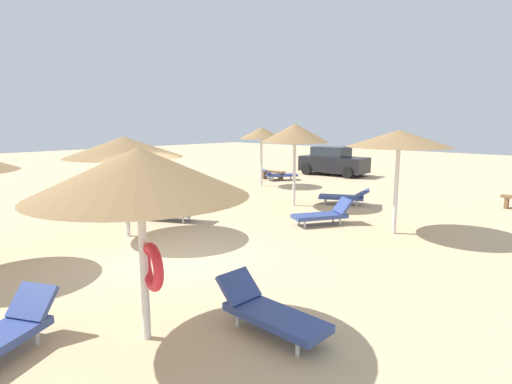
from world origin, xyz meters
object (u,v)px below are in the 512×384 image
Objects in this scene: parasol_0 at (140,173)px; bench_1 at (273,173)px; lounger_0 at (269,312)px; parasol_1 at (261,133)px; parasol_5 at (399,139)px; lounger_3 at (173,211)px; lounger_4 at (345,197)px; parasol_3 at (124,147)px; lounger_1 at (279,175)px; parasol_4 at (295,133)px; lounger_5 at (324,214)px; parked_car at (333,162)px.

bench_1 is (-10.01, 14.17, -2.13)m from parasol_0.
parasol_0 reaches higher than lounger_0.
parasol_0 is 14.99m from parasol_1.
parasol_5 is 1.58× the size of lounger_0.
lounger_3 reaches higher than lounger_4.
parasol_3 reaches higher than lounger_1.
parasol_4 is 5.42m from lounger_3.
parasol_4 is 7.67m from bench_1.
parasol_1 is at bearing 167.46° from lounger_4.
lounger_5 reaches higher than bench_1.
lounger_5 is (6.84, -4.48, -2.30)m from parasol_1.
parasol_0 is 8.12m from parasol_5.
parked_car is at bearing 121.94° from lounger_5.
lounger_4 is at bearing -28.46° from lounger_1.
parasol_3 is 1.61× the size of lounger_4.
parasol_5 reaches higher than parked_car.
parasol_4 is 4.76m from parasol_5.
bench_1 is at bearing -108.41° from parked_car.
parked_car is at bearing 126.14° from lounger_4.
lounger_0 is at bearing -46.59° from parasol_1.
parasol_5 is 11.94m from bench_1.
parasol_4 is (4.30, -2.77, 0.14)m from parasol_1.
lounger_5 is 12.51m from parked_car.
parasol_3 is 1.70× the size of lounger_0.
lounger_4 is 3.46m from lounger_5.
parasol_5 is at bearing -14.20° from parasol_4.
parasol_4 is 10.07m from lounger_0.
parked_car is (-3.39, 15.51, -1.68)m from parasol_3.
lounger_0 is at bearing -64.61° from lounger_4.
lounger_4 is (1.99, 8.14, -2.19)m from parasol_3.
bench_1 is (-6.72, 3.36, 0.03)m from lounger_4.
parasol_4 is 1.57× the size of lounger_4.
parasol_5 reaches higher than lounger_3.
parasol_0 is 1.05× the size of parasol_1.
lounger_1 is 0.98× the size of lounger_4.
parasol_5 is (5.29, 5.45, 0.21)m from parasol_3.
lounger_0 is at bearing -24.45° from lounger_3.
parasol_1 is 9.75m from parasol_5.
lounger_1 is at bearing 106.67° from parasol_1.
parasol_3 is 12.49m from lounger_1.
parasol_1 is 0.92× the size of parasol_3.
parasol_4 is 1.60× the size of lounger_1.
lounger_1 is at bearing 135.13° from parasol_4.
bench_1 is (-7.95, 6.60, 0.02)m from lounger_5.
parasol_0 is 2.82m from lounger_0.
lounger_3 is at bearing -142.30° from lounger_5.
lounger_1 is 1.01× the size of lounger_5.
lounger_0 is 0.97× the size of lounger_3.
parked_car is at bearing 77.64° from lounger_1.
bench_1 is at bearing 112.32° from parasol_3.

